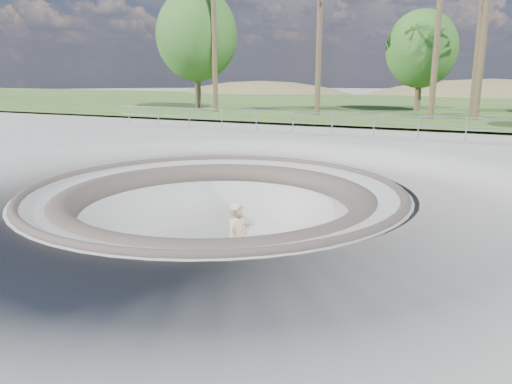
# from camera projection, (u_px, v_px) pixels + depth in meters

# --- Properties ---
(ground) EXTENTS (180.00, 180.00, 0.00)m
(ground) POSITION_uv_depth(u_px,v_px,m) (215.00, 189.00, 13.55)
(ground) COLOR #A7A7A2
(ground) RESTS_ON ground
(skate_bowl) EXTENTS (14.00, 14.00, 4.10)m
(skate_bowl) POSITION_uv_depth(u_px,v_px,m) (216.00, 253.00, 13.99)
(skate_bowl) COLOR #A7A7A2
(skate_bowl) RESTS_ON ground
(grass_strip) EXTENTS (180.00, 36.00, 0.12)m
(grass_strip) POSITION_uv_depth(u_px,v_px,m) (398.00, 105.00, 43.79)
(grass_strip) COLOR #3A5823
(grass_strip) RESTS_ON ground
(distant_hills) EXTENTS (103.20, 45.00, 28.60)m
(distant_hills) POSITION_uv_depth(u_px,v_px,m) (450.00, 152.00, 64.67)
(distant_hills) COLOR brown
(distant_hills) RESTS_ON ground
(safety_railing) EXTENTS (25.00, 0.06, 1.03)m
(safety_railing) POSITION_uv_depth(u_px,v_px,m) (332.00, 123.00, 24.08)
(safety_railing) COLOR #919499
(safety_railing) RESTS_ON ground
(skateboard) EXTENTS (0.87, 0.49, 0.09)m
(skateboard) POSITION_uv_depth(u_px,v_px,m) (239.00, 278.00, 12.27)
(skateboard) COLOR olive
(skateboard) RESTS_ON ground
(skater) EXTENTS (0.68, 0.81, 1.90)m
(skater) POSITION_uv_depth(u_px,v_px,m) (238.00, 241.00, 12.05)
(skater) COLOR #D8B48B
(skater) RESTS_ON skateboard
(bushy_tree_left) EXTENTS (6.23, 5.66, 8.99)m
(bushy_tree_left) POSITION_uv_depth(u_px,v_px,m) (197.00, 35.00, 37.37)
(bushy_tree_left) COLOR brown
(bushy_tree_left) RESTS_ON ground
(bushy_tree_mid) EXTENTS (5.00, 4.55, 7.22)m
(bushy_tree_mid) POSITION_uv_depth(u_px,v_px,m) (421.00, 49.00, 35.42)
(bushy_tree_mid) COLOR brown
(bushy_tree_mid) RESTS_ON ground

